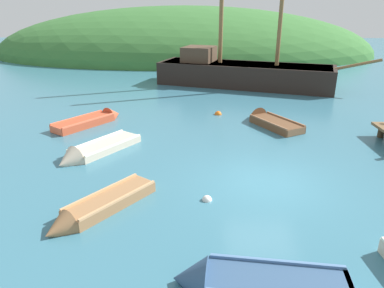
{
  "coord_description": "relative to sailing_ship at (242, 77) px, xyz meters",
  "views": [
    {
      "loc": [
        -2.26,
        -10.84,
        5.57
      ],
      "look_at": [
        -2.53,
        2.76,
        0.31
      ],
      "focal_mm": 33.29,
      "sensor_mm": 36.0,
      "label": 1
    }
  ],
  "objects": [
    {
      "name": "shore_hill",
      "position": [
        -5.16,
        19.22,
        -0.63
      ],
      "size": [
        46.25,
        26.0,
        11.44
      ],
      "primitive_type": "ellipsoid",
      "color": "#387033",
      "rests_on": "ground"
    },
    {
      "name": "rowboat_far",
      "position": [
        -6.13,
        -17.85,
        -0.52
      ],
      "size": [
        2.86,
        3.42,
        0.86
      ],
      "rotation": [
        0.0,
        0.0,
        4.07
      ],
      "color": "#9E7047",
      "rests_on": "ground"
    },
    {
      "name": "rowboat_outer_left",
      "position": [
        0.31,
        -9.43,
        -0.51
      ],
      "size": [
        2.72,
        3.57,
        1.13
      ],
      "rotation": [
        0.0,
        0.0,
        2.09
      ],
      "color": "brown",
      "rests_on": "ground"
    },
    {
      "name": "buoy_orange",
      "position": [
        -2.15,
        -7.72,
        -0.63
      ],
      "size": [
        0.39,
        0.39,
        0.39
      ],
      "primitive_type": "sphere",
      "color": "orange",
      "rests_on": "ground"
    },
    {
      "name": "sailing_ship",
      "position": [
        0.0,
        0.0,
        0.0
      ],
      "size": [
        15.2,
        7.35,
        12.18
      ],
      "rotation": [
        0.0,
        0.0,
        -0.32
      ],
      "color": "black",
      "rests_on": "ground"
    },
    {
      "name": "rowboat_portside",
      "position": [
        -7.48,
        -13.52,
        -0.54
      ],
      "size": [
        3.06,
        3.76,
        1.09
      ],
      "rotation": [
        0.0,
        0.0,
        4.11
      ],
      "color": "beige",
      "rests_on": "ground"
    },
    {
      "name": "ground_plane",
      "position": [
        -0.95,
        -15.84,
        -0.63
      ],
      "size": [
        120.0,
        120.0,
        0.0
      ],
      "primitive_type": "plane",
      "color": "teal"
    },
    {
      "name": "rowboat_outer_right",
      "position": [
        -8.61,
        -9.45,
        -0.5
      ],
      "size": [
        3.08,
        3.72,
        0.97
      ],
      "rotation": [
        0.0,
        0.0,
        0.94
      ],
      "color": "#C64C2D",
      "rests_on": "ground"
    },
    {
      "name": "buoy_white",
      "position": [
        -2.95,
        -17.08,
        -0.63
      ],
      "size": [
        0.31,
        0.31,
        0.31
      ],
      "primitive_type": "sphere",
      "color": "white",
      "rests_on": "ground"
    },
    {
      "name": "rowboat_near_dock",
      "position": [
        -2.14,
        -20.79,
        -0.5
      ],
      "size": [
        3.8,
        1.53,
        1.07
      ],
      "rotation": [
        0.0,
        0.0,
        3.02
      ],
      "color": "#335175",
      "rests_on": "ground"
    }
  ]
}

